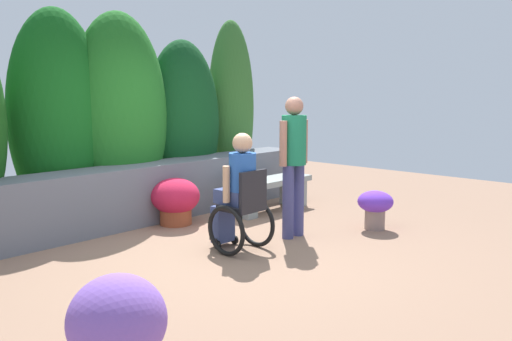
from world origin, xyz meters
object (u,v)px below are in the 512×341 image
Objects in this scene: flower_pot_purple_near at (375,206)px; flower_pot_red_accent at (118,330)px; flower_pot_terracotta_by_wall at (175,200)px; person_standing_companion at (294,157)px; stone_bench at (269,190)px; person_in_wheelchair at (239,196)px.

flower_pot_purple_near is 4.44m from flower_pot_red_accent.
flower_pot_red_accent is at bearing -133.43° from flower_pot_terracotta_by_wall.
flower_pot_purple_near is at bearing -38.11° from person_standing_companion.
stone_bench is 1.73m from flower_pot_purple_near.
person_in_wheelchair is 2.03× the size of flower_pot_terracotta_by_wall.
stone_bench is 1.12× the size of person_in_wheelchair.
person_in_wheelchair is at bearing 30.33° from flower_pot_red_accent.
person_standing_companion is (0.86, -0.09, 0.37)m from person_in_wheelchair.
stone_bench is at bearing 30.92° from flower_pot_red_accent.
person_standing_companion is 2.62× the size of flower_pot_terracotta_by_wall.
person_standing_companion is at bearing -119.82° from stone_bench.
person_standing_companion is at bearing 22.32° from flower_pot_red_accent.
flower_pot_terracotta_by_wall is (-1.59, 2.11, 0.02)m from flower_pot_purple_near.
flower_pot_purple_near is at bearing -28.02° from person_in_wheelchair.
person_standing_companion is 1.33m from flower_pot_purple_near.
flower_pot_terracotta_by_wall is at bearing 46.57° from flower_pot_red_accent.
stone_bench is 0.87× the size of person_standing_companion.
flower_pot_red_accent is (-3.37, -1.38, -0.61)m from person_standing_companion.
flower_pot_red_accent is at bearing -166.56° from person_standing_companion.
stone_bench is 1.61m from person_standing_companion.
flower_pot_terracotta_by_wall reaches higher than flower_pot_purple_near.
person_in_wheelchair is 0.94m from person_standing_companion.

